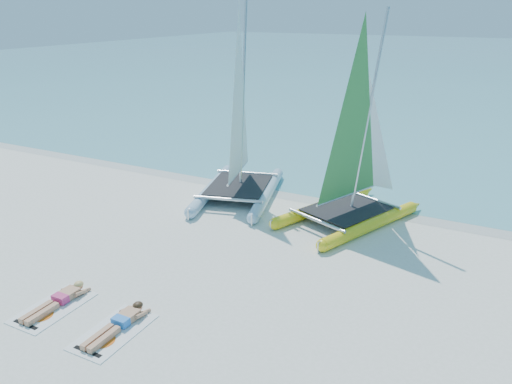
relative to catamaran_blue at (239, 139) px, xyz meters
The scene contains 9 objects.
ground 5.32m from the catamaran_blue, 64.99° to the right, with size 140.00×140.00×0.00m, color white.
sea 58.66m from the catamaran_blue, 87.98° to the left, with size 140.00×115.00×0.01m, color #77B9C7.
wet_sand_strip 3.16m from the catamaran_blue, 27.67° to the left, with size 140.00×1.40×0.01m, color silver.
catamaran_blue is the anchor object (origin of this frame).
catamaran_yellow 4.39m from the catamaran_blue, ahead, with size 4.05×5.48×6.76m.
towel_a 8.68m from the catamaran_blue, 91.60° to the right, with size 1.00×1.85×0.02m, color white.
sunbather_a 8.47m from the catamaran_blue, 91.64° to the right, with size 0.37×1.73×0.26m.
towel_b 8.88m from the catamaran_blue, 79.05° to the right, with size 1.00×1.85×0.02m, color white.
sunbather_b 8.67m from the catamaran_blue, 78.80° to the right, with size 0.37×1.73×0.26m.
Camera 1 is at (6.38, -10.59, 6.50)m, focal length 35.00 mm.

